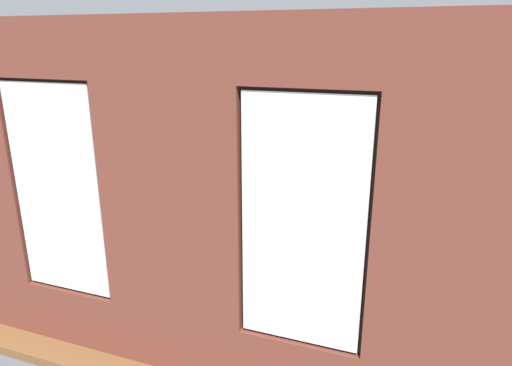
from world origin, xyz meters
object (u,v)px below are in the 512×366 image
tv_flatscreen (118,180)px  potted_plant_corner_far_left (444,335)px  coffee_table (248,223)px  remote_silver (218,219)px  remote_gray (240,216)px  potted_plant_corner_near_left (441,167)px  remote_black (277,220)px  potted_plant_between_couches (316,310)px  papasan_chair (248,176)px  couch_by_window (192,299)px  media_console (122,216)px  couch_left (426,246)px  potted_plant_foreground_right (202,161)px  potted_plant_beside_window_right (93,275)px  potted_plant_mid_room_small (329,219)px  potted_plant_near_tv (105,223)px  candle_jar (252,221)px  potted_plant_by_left_couch (403,201)px  cup_ceramic (248,217)px

tv_flatscreen → potted_plant_corner_far_left: tv_flatscreen is taller
coffee_table → remote_silver: 0.47m
remote_gray → potted_plant_corner_near_left: bearing=93.3°
remote_black → potted_plant_between_couches: bearing=-7.3°
papasan_chair → couch_by_window: bearing=103.1°
couch_by_window → media_console: bearing=-39.8°
couch_left → remote_black: (2.12, 0.07, 0.12)m
couch_left → potted_plant_between_couches: 2.48m
remote_gray → potted_plant_corner_near_left: potted_plant_corner_near_left is taller
potted_plant_foreground_right → potted_plant_between_couches: 5.48m
papasan_chair → potted_plant_corner_near_left: 3.56m
remote_gray → potted_plant_beside_window_right: potted_plant_beside_window_right is taller
potted_plant_between_couches → remote_gray: bearing=-51.6°
remote_silver → coffee_table: bearing=2.3°
remote_gray → potted_plant_mid_room_small: (-1.26, -0.66, -0.13)m
potted_plant_corner_far_left → potted_plant_corner_near_left: bearing=-90.1°
potted_plant_corner_near_left → tv_flatscreen: bearing=26.4°
media_console → potted_plant_mid_room_small: media_console is taller
papasan_chair → potted_plant_near_tv: bearing=76.3°
potted_plant_foreground_right → potted_plant_between_couches: size_ratio=0.87×
candle_jar → remote_silver: 0.56m
coffee_table → remote_silver: bearing=15.5°
potted_plant_mid_room_small → potted_plant_by_left_couch: bearing=-139.4°
media_console → tv_flatscreen: bearing=-90.0°
potted_plant_beside_window_right → cup_ceramic: bearing=-116.0°
papasan_chair → potted_plant_near_tv: 3.43m
potted_plant_between_couches → potted_plant_by_left_couch: size_ratio=1.58×
couch_left → potted_plant_mid_room_small: couch_left is taller
potted_plant_between_couches → potted_plant_corner_near_left: potted_plant_corner_near_left is taller
cup_ceramic → remote_silver: bearing=15.5°
coffee_table → candle_jar: candle_jar is taller
potted_plant_corner_far_left → potted_plant_between_couches: size_ratio=0.80×
candle_jar → potted_plant_beside_window_right: 2.39m
potted_plant_near_tv → potted_plant_beside_window_right: (-0.57, 0.97, -0.20)m
couch_by_window → coffee_table: couch_by_window is taller
candle_jar → potted_plant_corner_near_left: bearing=-136.9°
tv_flatscreen → potted_plant_mid_room_small: (-3.27, -0.90, -0.56)m
candle_jar → papasan_chair: papasan_chair is taller
potted_plant_foreground_right → remote_gray: bearing=128.7°
papasan_chair → coffee_table: bearing=111.6°
potted_plant_corner_near_left → cup_ceramic: bearing=40.4°
coffee_table → potted_plant_beside_window_right: size_ratio=2.14×
potted_plant_near_tv → potted_plant_beside_window_right: size_ratio=1.67×
potted_plant_corner_near_left → potted_plant_corner_far_left: bearing=89.9°
potted_plant_near_tv → remote_black: bearing=-146.3°
potted_plant_beside_window_right → remote_black: bearing=-122.3°
potted_plant_mid_room_small → potted_plant_by_left_couch: 1.40m
candle_jar → potted_plant_by_left_couch: bearing=-138.4°
cup_ceramic → papasan_chair: 2.26m
remote_black → potted_plant_mid_room_small: size_ratio=0.35×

